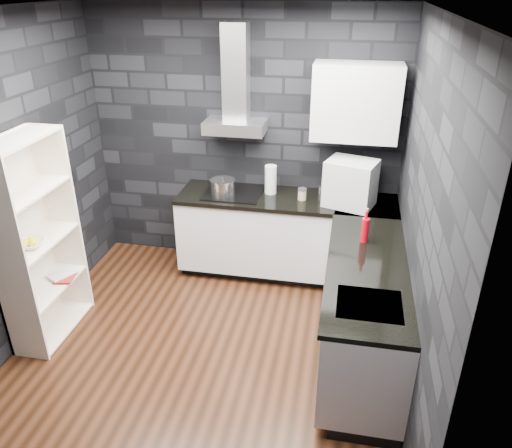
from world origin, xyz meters
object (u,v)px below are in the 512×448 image
(utensil_crock, at_px, (323,192))
(bookshelf, at_px, (37,242))
(pot, at_px, (223,188))
(appliance_garage, at_px, (351,183))
(fruit_bowl, at_px, (30,244))
(storage_jar, at_px, (302,195))
(red_bottle, at_px, (365,230))
(glass_vase, at_px, (271,180))

(utensil_crock, xyz_separation_m, bookshelf, (-2.28, -1.37, -0.07))
(pot, bearing_deg, appliance_garage, -0.03)
(utensil_crock, height_order, fruit_bowl, utensil_crock)
(utensil_crock, bearing_deg, bookshelf, -149.03)
(storage_jar, relative_size, red_bottle, 0.48)
(bookshelf, bearing_deg, storage_jar, 49.33)
(storage_jar, xyz_separation_m, bookshelf, (-2.08, -1.31, -0.05))
(utensil_crock, bearing_deg, storage_jar, -163.33)
(glass_vase, distance_m, appliance_garage, 0.81)
(appliance_garage, bearing_deg, storage_jar, -167.82)
(glass_vase, xyz_separation_m, storage_jar, (0.33, -0.11, -0.10))
(glass_vase, xyz_separation_m, fruit_bowl, (-1.74, -1.51, -0.11))
(bookshelf, xyz_separation_m, fruit_bowl, (0.00, -0.10, 0.04))
(glass_vase, height_order, appliance_garage, appliance_garage)
(appliance_garage, bearing_deg, utensil_crock, 175.81)
(storage_jar, bearing_deg, glass_vase, 162.37)
(pot, bearing_deg, utensil_crock, 5.85)
(red_bottle, relative_size, fruit_bowl, 0.92)
(pot, distance_m, fruit_bowl, 1.87)
(utensil_crock, relative_size, fruit_bowl, 0.58)
(storage_jar, distance_m, utensil_crock, 0.21)
(fruit_bowl, bearing_deg, bookshelf, 90.00)
(storage_jar, xyz_separation_m, appliance_garage, (0.46, -0.04, 0.17))
(storage_jar, bearing_deg, red_bottle, -52.08)
(pot, relative_size, bookshelf, 0.13)
(red_bottle, bearing_deg, fruit_bowl, -166.87)
(red_bottle, bearing_deg, utensil_crock, 115.72)
(storage_jar, relative_size, appliance_garage, 0.23)
(pot, height_order, appliance_garage, appliance_garage)
(appliance_garage, bearing_deg, glass_vase, -173.14)
(pot, bearing_deg, fruit_bowl, -133.22)
(fruit_bowl, bearing_deg, appliance_garage, 28.17)
(pot, xyz_separation_m, storage_jar, (0.80, 0.04, -0.03))
(pot, relative_size, glass_vase, 0.82)
(bookshelf, bearing_deg, appliance_garage, 43.62)
(bookshelf, bearing_deg, utensil_crock, 48.11)
(glass_vase, relative_size, red_bottle, 1.38)
(storage_jar, height_order, utensil_crock, utensil_crock)
(glass_vase, bearing_deg, utensil_crock, -4.90)
(red_bottle, bearing_deg, storage_jar, 127.92)
(storage_jar, distance_m, fruit_bowl, 2.50)
(glass_vase, distance_m, storage_jar, 0.36)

